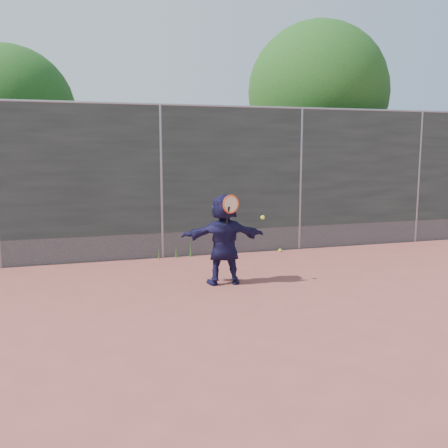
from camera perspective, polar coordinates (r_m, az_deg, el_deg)
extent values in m
plane|color=#9E4C42|center=(6.80, -1.72, -9.87)|extent=(80.00, 80.00, 0.00)
imported|color=#18163C|center=(7.96, 0.00, -1.73)|extent=(1.39, 0.59, 1.46)
sphere|color=#D2ED34|center=(10.61, 6.42, -3.02)|extent=(0.07, 0.07, 0.07)
cube|color=#38423D|center=(9.88, -7.20, 6.16)|extent=(20.00, 0.04, 2.50)
cube|color=slate|center=(10.05, -7.04, -2.41)|extent=(20.00, 0.03, 0.50)
cylinder|color=gray|center=(9.91, -7.34, 13.40)|extent=(20.00, 0.05, 0.05)
cylinder|color=gray|center=(9.90, -7.17, 4.71)|extent=(0.06, 0.06, 3.00)
cylinder|color=gray|center=(10.82, 8.73, 5.00)|extent=(0.06, 0.06, 3.00)
cylinder|color=gray|center=(12.43, 21.33, 4.96)|extent=(0.06, 0.06, 3.00)
torus|color=#ED4416|center=(7.70, 0.79, 2.28)|extent=(0.29, 0.10, 0.29)
cylinder|color=beige|center=(7.70, 0.79, 2.28)|extent=(0.24, 0.07, 0.25)
cylinder|color=black|center=(7.73, 0.39, 0.81)|extent=(0.06, 0.13, 0.33)
sphere|color=#D2ED34|center=(7.97, 4.44, 0.75)|extent=(0.07, 0.07, 0.07)
cylinder|color=#382314|center=(13.47, 10.40, 4.78)|extent=(0.28, 0.28, 2.60)
sphere|color=#23561C|center=(13.52, 10.66, 14.51)|extent=(3.60, 3.60, 3.60)
sphere|color=#23561C|center=(14.01, 12.91, 12.75)|extent=(2.52, 2.52, 2.52)
cylinder|color=#382314|center=(12.83, -22.87, 3.18)|extent=(0.28, 0.28, 2.20)
sphere|color=#23561C|center=(12.82, -23.38, 11.77)|extent=(3.00, 3.00, 3.00)
sphere|color=#23561C|center=(12.96, -20.53, 10.55)|extent=(2.10, 2.10, 2.10)
cone|color=#387226|center=(10.01, -5.49, -3.14)|extent=(0.03, 0.03, 0.26)
cone|color=#387226|center=(10.09, -3.85, -2.91)|extent=(0.03, 0.03, 0.30)
cone|color=#387226|center=(9.93, -7.45, -3.38)|extent=(0.03, 0.03, 0.22)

